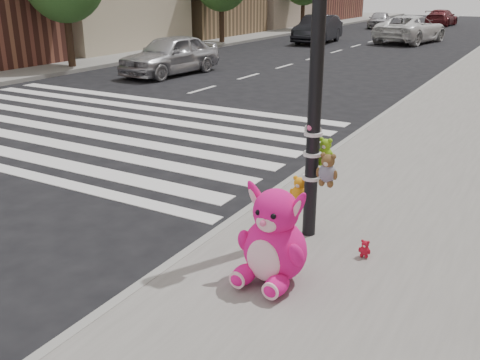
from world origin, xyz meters
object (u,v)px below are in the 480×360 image
Objects in this scene: car_white_near at (411,29)px; red_teddy at (365,249)px; signal_pole at (316,103)px; pink_bunny at (274,242)px; car_dark_far at (318,29)px; car_silver_far at (170,55)px.

red_teddy is at bearing 111.42° from car_white_near.
signal_pole is 1.75m from pink_bunny.
car_dark_far is (-9.53, 23.60, -1.04)m from signal_pole.
car_dark_far reaches higher than car_silver_far.
car_silver_far reaches higher than pink_bunny.
signal_pole is 0.86× the size of car_dark_far.
pink_bunny is 26.64m from car_dark_far.
car_white_near reaches higher than car_silver_far.
signal_pole is at bearing 109.91° from car_white_near.
signal_pole is 1.76m from red_teddy.
signal_pole reaches higher than pink_bunny.
pink_bunny is at bearing -85.36° from signal_pole.
car_white_near reaches higher than red_teddy.
car_silver_far is at bearing 133.97° from signal_pole.
car_silver_far is (-9.90, 11.40, 0.14)m from pink_bunny.
signal_pole is at bearing -41.24° from car_silver_far.
car_white_near is (-5.79, 26.68, 0.51)m from red_teddy.
car_dark_far reaches higher than red_teddy.
pink_bunny is at bearing -44.24° from car_silver_far.
car_silver_far is 0.77× the size of car_white_near.
car_dark_far is at bearing 111.99° from signal_pole.
pink_bunny is 5.02× the size of red_teddy.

